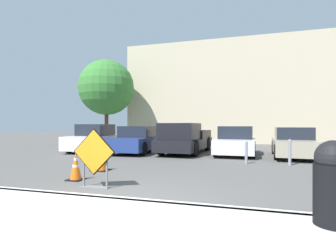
{
  "coord_description": "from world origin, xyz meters",
  "views": [
    {
      "loc": [
        2.26,
        -4.5,
        1.51
      ],
      "look_at": [
        -1.15,
        7.3,
        1.48
      ],
      "focal_mm": 28.0,
      "sensor_mm": 36.0,
      "label": 1
    }
  ],
  "objects_px": {
    "traffic_cone_second": "(101,159)",
    "pickup_truck": "(184,140)",
    "bollard_second": "(290,152)",
    "parked_car_third": "(236,142)",
    "parked_car_nearest": "(95,139)",
    "parked_car_second": "(138,140)",
    "trash_bin": "(334,182)",
    "road_closed_sign": "(94,156)",
    "bollard_nearest": "(246,152)",
    "parked_car_fourth": "(293,143)",
    "traffic_cone_nearest": "(76,166)"
  },
  "relations": [
    {
      "from": "parked_car_second",
      "to": "traffic_cone_nearest",
      "type": "bearing_deg",
      "value": 97.89
    },
    {
      "from": "traffic_cone_second",
      "to": "pickup_truck",
      "type": "bearing_deg",
      "value": 75.93
    },
    {
      "from": "bollard_second",
      "to": "parked_car_second",
      "type": "bearing_deg",
      "value": 158.46
    },
    {
      "from": "parked_car_fourth",
      "to": "bollard_nearest",
      "type": "relative_size",
      "value": 4.92
    },
    {
      "from": "traffic_cone_second",
      "to": "parked_car_second",
      "type": "relative_size",
      "value": 0.17
    },
    {
      "from": "parked_car_nearest",
      "to": "parked_car_second",
      "type": "xyz_separation_m",
      "value": [
        2.66,
        0.1,
        -0.03
      ]
    },
    {
      "from": "parked_car_third",
      "to": "parked_car_fourth",
      "type": "distance_m",
      "value": 2.69
    },
    {
      "from": "parked_car_fourth",
      "to": "bollard_second",
      "type": "height_order",
      "value": "parked_car_fourth"
    },
    {
      "from": "traffic_cone_second",
      "to": "parked_car_third",
      "type": "height_order",
      "value": "parked_car_third"
    },
    {
      "from": "parked_car_nearest",
      "to": "traffic_cone_nearest",
      "type": "bearing_deg",
      "value": 116.04
    },
    {
      "from": "road_closed_sign",
      "to": "parked_car_second",
      "type": "relative_size",
      "value": 0.31
    },
    {
      "from": "parked_car_nearest",
      "to": "pickup_truck",
      "type": "height_order",
      "value": "pickup_truck"
    },
    {
      "from": "parked_car_second",
      "to": "bollard_nearest",
      "type": "height_order",
      "value": "parked_car_second"
    },
    {
      "from": "road_closed_sign",
      "to": "traffic_cone_nearest",
      "type": "height_order",
      "value": "road_closed_sign"
    },
    {
      "from": "road_closed_sign",
      "to": "parked_car_nearest",
      "type": "relative_size",
      "value": 0.34
    },
    {
      "from": "parked_car_nearest",
      "to": "parked_car_second",
      "type": "bearing_deg",
      "value": 179.99
    },
    {
      "from": "parked_car_second",
      "to": "trash_bin",
      "type": "distance_m",
      "value": 11.81
    },
    {
      "from": "bollard_nearest",
      "to": "bollard_second",
      "type": "height_order",
      "value": "bollard_second"
    },
    {
      "from": "pickup_truck",
      "to": "bollard_second",
      "type": "bearing_deg",
      "value": 150.59
    },
    {
      "from": "traffic_cone_second",
      "to": "parked_car_third",
      "type": "distance_m",
      "value": 7.49
    },
    {
      "from": "parked_car_nearest",
      "to": "parked_car_fourth",
      "type": "distance_m",
      "value": 10.66
    },
    {
      "from": "traffic_cone_second",
      "to": "trash_bin",
      "type": "relative_size",
      "value": 0.68
    },
    {
      "from": "traffic_cone_second",
      "to": "bollard_second",
      "type": "height_order",
      "value": "bollard_second"
    },
    {
      "from": "trash_bin",
      "to": "bollard_second",
      "type": "relative_size",
      "value": 1.18
    },
    {
      "from": "traffic_cone_second",
      "to": "parked_car_second",
      "type": "bearing_deg",
      "value": 100.85
    },
    {
      "from": "traffic_cone_second",
      "to": "pickup_truck",
      "type": "xyz_separation_m",
      "value": [
        1.52,
        6.05,
        0.35
      ]
    },
    {
      "from": "pickup_truck",
      "to": "parked_car_third",
      "type": "bearing_deg",
      "value": -173.36
    },
    {
      "from": "parked_car_fourth",
      "to": "bollard_nearest",
      "type": "height_order",
      "value": "parked_car_fourth"
    },
    {
      "from": "traffic_cone_nearest",
      "to": "parked_car_second",
      "type": "relative_size",
      "value": 0.17
    },
    {
      "from": "pickup_truck",
      "to": "bollard_nearest",
      "type": "xyz_separation_m",
      "value": [
        3.17,
        -3.08,
        -0.26
      ]
    },
    {
      "from": "parked_car_nearest",
      "to": "parked_car_second",
      "type": "relative_size",
      "value": 0.89
    },
    {
      "from": "pickup_truck",
      "to": "parked_car_third",
      "type": "distance_m",
      "value": 2.69
    },
    {
      "from": "traffic_cone_nearest",
      "to": "bollard_nearest",
      "type": "bearing_deg",
      "value": 44.72
    },
    {
      "from": "traffic_cone_second",
      "to": "bollard_nearest",
      "type": "bearing_deg",
      "value": 32.3
    },
    {
      "from": "parked_car_nearest",
      "to": "trash_bin",
      "type": "distance_m",
      "value": 13.47
    },
    {
      "from": "traffic_cone_nearest",
      "to": "pickup_truck",
      "type": "bearing_deg",
      "value": 79.65
    },
    {
      "from": "road_closed_sign",
      "to": "pickup_truck",
      "type": "height_order",
      "value": "pickup_truck"
    },
    {
      "from": "parked_car_third",
      "to": "traffic_cone_nearest",
      "type": "bearing_deg",
      "value": 64.66
    },
    {
      "from": "trash_bin",
      "to": "bollard_nearest",
      "type": "xyz_separation_m",
      "value": [
        -1.08,
        6.67,
        -0.26
      ]
    },
    {
      "from": "parked_car_nearest",
      "to": "trash_bin",
      "type": "xyz_separation_m",
      "value": [
        9.56,
        -9.49,
        0.02
      ]
    },
    {
      "from": "road_closed_sign",
      "to": "trash_bin",
      "type": "bearing_deg",
      "value": -17.81
    },
    {
      "from": "traffic_cone_second",
      "to": "parked_car_fourth",
      "type": "relative_size",
      "value": 0.18
    },
    {
      "from": "traffic_cone_second",
      "to": "bollard_second",
      "type": "xyz_separation_m",
      "value": [
        6.26,
        2.96,
        0.13
      ]
    },
    {
      "from": "bollard_second",
      "to": "traffic_cone_nearest",
      "type": "bearing_deg",
      "value": -143.63
    },
    {
      "from": "parked_car_nearest",
      "to": "parked_car_fourth",
      "type": "bearing_deg",
      "value": 178.1
    },
    {
      "from": "parked_car_second",
      "to": "parked_car_nearest",
      "type": "bearing_deg",
      "value": 0.38
    },
    {
      "from": "road_closed_sign",
      "to": "bollard_nearest",
      "type": "bearing_deg",
      "value": 55.34
    },
    {
      "from": "road_closed_sign",
      "to": "bollard_nearest",
      "type": "height_order",
      "value": "road_closed_sign"
    },
    {
      "from": "parked_car_fourth",
      "to": "trash_bin",
      "type": "xyz_separation_m",
      "value": [
        -1.09,
        -9.52,
        0.07
      ]
    },
    {
      "from": "pickup_truck",
      "to": "trash_bin",
      "type": "distance_m",
      "value": 10.64
    }
  ]
}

